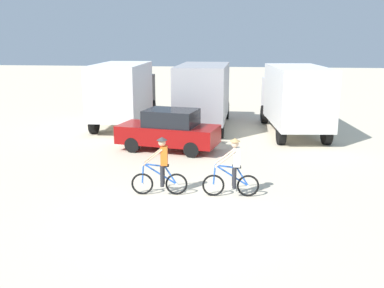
{
  "coord_description": "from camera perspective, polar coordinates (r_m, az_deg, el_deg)",
  "views": [
    {
      "loc": [
        1.8,
        -11.18,
        4.76
      ],
      "look_at": [
        0.07,
        3.82,
        1.1
      ],
      "focal_mm": 41.86,
      "sensor_mm": 36.0,
      "label": 1
    }
  ],
  "objects": [
    {
      "name": "box_truck_avon_van",
      "position": [
        24.48,
        -8.68,
        6.7
      ],
      "size": [
        2.54,
        6.81,
        3.35
      ],
      "color": "white",
      "rests_on": "ground"
    },
    {
      "name": "sedan_parked",
      "position": [
        18.93,
        -2.96,
        1.78
      ],
      "size": [
        4.46,
        2.55,
        1.76
      ],
      "color": "maroon",
      "rests_on": "ground"
    },
    {
      "name": "cyclist_orange_shirt",
      "position": [
        13.64,
        -3.97,
        -3.09
      ],
      "size": [
        1.73,
        0.52,
        1.82
      ],
      "color": "black",
      "rests_on": "ground"
    },
    {
      "name": "box_truck_white_box",
      "position": [
        22.6,
        12.94,
        5.95
      ],
      "size": [
        3.06,
        6.96,
        3.35
      ],
      "color": "white",
      "rests_on": "ground"
    },
    {
      "name": "cyclist_cowboy_hat",
      "position": [
        13.52,
        5.24,
        -3.27
      ],
      "size": [
        1.73,
        0.52,
        1.82
      ],
      "color": "black",
      "rests_on": "ground"
    },
    {
      "name": "box_truck_grey_hauler",
      "position": [
        23.5,
        1.56,
        6.57
      ],
      "size": [
        2.47,
        6.78,
        3.35
      ],
      "color": "#9E9EA3",
      "rests_on": "ground"
    },
    {
      "name": "ground_plane",
      "position": [
        12.28,
        -2.38,
        -9.19
      ],
      "size": [
        120.0,
        120.0,
        0.0
      ],
      "primitive_type": "plane",
      "color": "beige"
    }
  ]
}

